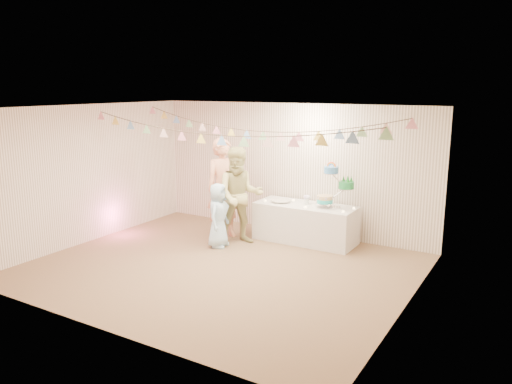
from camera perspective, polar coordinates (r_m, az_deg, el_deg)
The scene contains 24 objects.
floor at distance 8.33m, azimuth -4.04°, elevation -8.62°, with size 6.00×6.00×0.00m, color brown.
ceiling at distance 7.80m, azimuth -4.33°, elevation 9.56°, with size 6.00×6.00×0.00m, color white.
back_wall at distance 10.08m, azimuth 3.97°, elevation 2.70°, with size 6.00×6.00×0.00m, color white.
front_wall at distance 6.14m, azimuth -17.65°, elevation -3.99°, with size 6.00×6.00×0.00m, color white.
left_wall at distance 9.96m, azimuth -18.51°, elevation 1.99°, with size 5.00×5.00×0.00m, color white.
right_wall at distance 6.75m, azimuth 17.24°, elevation -2.53°, with size 5.00×5.00×0.00m, color white.
table at distance 9.60m, azimuth 5.66°, elevation -3.55°, with size 1.93×0.77×0.72m, color silver.
cake_stand at distance 9.25m, azimuth 8.97°, elevation 0.77°, with size 0.71×0.42×0.80m, color silver, non-canonical shape.
cake_bottom at distance 9.32m, azimuth 7.92°, elevation -1.07°, with size 0.31×0.31×0.15m, color #2BCAC2, non-canonical shape.
cake_middle at distance 9.28m, azimuth 10.20°, elevation 0.50°, with size 0.27×0.27×0.22m, color #1C813D, non-canonical shape.
cake_top_tier at distance 9.20m, azimuth 8.60°, elevation 2.17°, with size 0.25×0.25×0.19m, color #3F82C7, non-canonical shape.
platter at distance 9.67m, azimuth 2.88°, elevation -0.95°, with size 0.38×0.38×0.02m, color white.
posy at distance 9.53m, azimuth 5.84°, elevation -0.71°, with size 0.16×0.16×0.18m, color white, non-canonical shape.
person_adult_a at distance 9.71m, azimuth -3.69°, elevation 0.41°, with size 0.71×0.47×1.96m, color #E79D78.
person_adult_b at distance 9.32m, azimuth -1.88°, elevation -0.45°, with size 0.89×0.69×1.83m, color tan.
person_child at distance 9.21m, azimuth -4.34°, elevation -2.67°, with size 0.59×0.38×1.20m, color #B4E1FF.
bunting_back at distance 8.73m, azimuth -0.12°, elevation 8.22°, with size 5.60×1.10×0.40m, color pink, non-canonical shape.
bunting_front at distance 7.65m, azimuth -5.16°, elevation 7.40°, with size 5.60×0.90×0.36m, color #72A5E5, non-canonical shape.
tealight_0 at distance 9.73m, azimuth 1.06°, elevation -0.99°, with size 0.04×0.04×0.03m, color #FFD88C.
tealight_1 at distance 9.81m, azimuth 4.30°, elevation -0.91°, with size 0.04×0.04×0.03m, color #FFD88C.
tealight_2 at distance 9.27m, azimuth 5.69°, elevation -1.71°, with size 0.04×0.04×0.03m, color #FFD88C.
tealight_3 at distance 9.56m, azimuth 8.16°, elevation -1.34°, with size 0.04×0.04×0.03m, color #FFD88C.
tealight_4 at distance 9.04m, azimuth 9.93°, elevation -2.20°, with size 0.04×0.04×0.03m, color #FFD88C.
tealight_5 at distance 9.31m, azimuth 11.12°, elevation -1.82°, with size 0.04×0.04×0.03m, color #FFD88C.
Camera 1 is at (4.46, -6.38, 2.94)m, focal length 35.00 mm.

